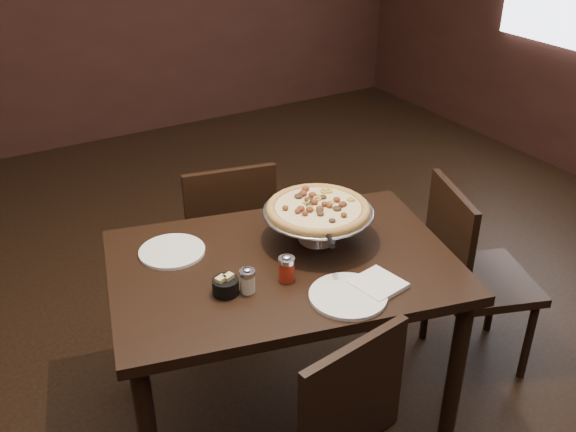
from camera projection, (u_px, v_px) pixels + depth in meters
room at (324, 92)px, 2.11m from camera, size 6.04×7.04×2.84m
dining_table at (283, 284)px, 2.40m from camera, size 1.41×1.10×0.78m
pizza_stand at (318, 209)px, 2.40m from camera, size 0.42×0.42×0.17m
parmesan_shaker at (247, 280)px, 2.17m from camera, size 0.05×0.05×0.10m
pepper_flake_shaker at (287, 268)px, 2.22m from camera, size 0.06×0.06×0.10m
packet_caddy at (225, 286)px, 2.16m from camera, size 0.09×0.09×0.07m
napkin_stack at (378, 284)px, 2.21m from camera, size 0.18×0.18×0.02m
plate_left at (172, 251)px, 2.40m from camera, size 0.25×0.25×0.01m
plate_near at (348, 296)px, 2.15m from camera, size 0.26×0.26×0.01m
serving_spatula at (329, 239)px, 2.23m from camera, size 0.14×0.14×0.02m
chair_far at (227, 237)px, 3.07m from camera, size 0.49×0.49×0.90m
chair_side at (469, 271)px, 2.81m from camera, size 0.54×0.54×0.90m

